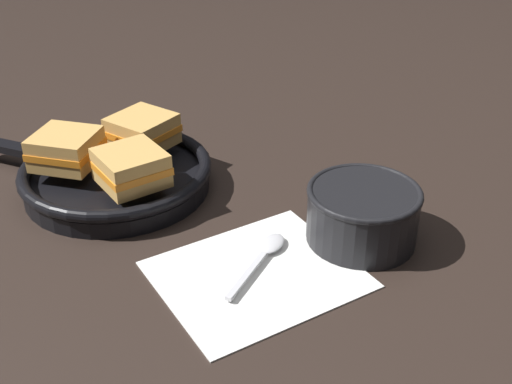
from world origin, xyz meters
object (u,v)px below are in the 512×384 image
Objects in this scene: soup_bowl at (363,211)px; sandwich_near_right at (66,149)px; spoon at (265,252)px; skillet at (116,175)px; sandwich_far_left at (131,167)px; sandwich_near_left at (142,131)px.

sandwich_near_right is (-0.29, 0.31, 0.02)m from soup_bowl.
spoon is 1.05× the size of sandwich_near_right.
skillet is at bearing 77.14° from spoon.
sandwich_far_left is (0.06, -0.10, 0.00)m from sandwich_near_right.
soup_bowl is 1.53× the size of sandwich_far_left.
sandwich_far_left is at bearing 137.42° from soup_bowl.
skillet is at bearing -149.55° from sandwich_near_left.
sandwich_far_left reaches higher than soup_bowl.
spoon is 0.33m from sandwich_near_right.
sandwich_near_right is (-0.16, 0.28, 0.06)m from spoon.
skillet is 0.08m from sandwich_near_right.
skillet reaches higher than spoon.
sandwich_near_right reaches higher than skillet.
sandwich_near_left is 0.95× the size of sandwich_near_right.
skillet is (-0.23, 0.28, -0.02)m from soup_bowl.
spoon is 0.22m from sandwich_far_left.
sandwich_near_left is (0.06, 0.03, 0.04)m from skillet.
spoon is at bearing -59.90° from sandwich_near_right.
sandwich_near_right is (-0.06, 0.03, 0.04)m from skillet.
sandwich_far_left is at bearing -117.71° from sandwich_near_left.
soup_bowl is 1.26× the size of sandwich_near_left.
soup_bowl is 1.14× the size of spoon.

